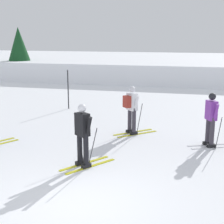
% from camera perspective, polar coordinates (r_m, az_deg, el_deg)
% --- Properties ---
extents(ground_plane, '(120.00, 120.00, 0.00)m').
position_cam_1_polar(ground_plane, '(7.26, -6.59, -15.36)').
color(ground_plane, white).
extents(far_snow_ridge, '(80.00, 6.99, 1.41)m').
position_cam_1_polar(far_snow_ridge, '(25.93, 8.53, 6.91)').
color(far_snow_ridge, white).
rests_on(far_snow_ridge, ground).
extents(skier_purple, '(1.61, 1.00, 1.71)m').
position_cam_1_polar(skier_purple, '(10.78, 16.55, -1.03)').
color(skier_purple, silver).
rests_on(skier_purple, ground).
extents(skier_white, '(1.43, 1.35, 1.71)m').
position_cam_1_polar(skier_white, '(11.65, 3.34, 0.73)').
color(skier_white, gold).
rests_on(skier_white, ground).
extents(skier_black, '(1.24, 1.51, 1.71)m').
position_cam_1_polar(skier_black, '(8.79, -5.00, -3.70)').
color(skier_black, gold).
rests_on(skier_black, ground).
extents(trail_marker_pole, '(0.05, 0.05, 1.84)m').
position_cam_1_polar(trail_marker_pole, '(15.83, -7.49, 3.82)').
color(trail_marker_pole, black).
rests_on(trail_marker_pole, ground).
extents(conifer_far_left, '(2.16, 2.16, 4.01)m').
position_cam_1_polar(conifer_far_left, '(27.79, -15.59, 10.38)').
color(conifer_far_left, '#513823').
rests_on(conifer_far_left, ground).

